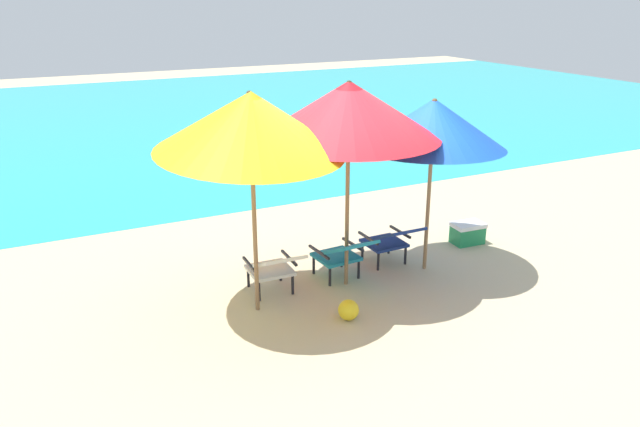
# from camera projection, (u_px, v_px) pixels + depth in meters

# --- Properties ---
(ground_plane) EXTENTS (40.00, 40.00, 0.00)m
(ground_plane) POSITION_uv_depth(u_px,v_px,m) (238.00, 195.00, 11.44)
(ground_plane) COLOR #CCB78E
(ocean_band) EXTENTS (40.00, 18.00, 0.01)m
(ocean_band) POSITION_uv_depth(u_px,v_px,m) (147.00, 119.00, 18.27)
(ocean_band) COLOR #28B2B7
(ocean_band) RESTS_ON ground_plane
(lounge_chair_left) EXTENTS (0.57, 0.89, 0.68)m
(lounge_chair_left) POSITION_uv_depth(u_px,v_px,m) (274.00, 266.00, 7.51)
(lounge_chair_left) COLOR silver
(lounge_chair_left) RESTS_ON ground_plane
(lounge_chair_center) EXTENTS (0.59, 0.91, 0.68)m
(lounge_chair_center) POSITION_uv_depth(u_px,v_px,m) (343.00, 252.00, 7.91)
(lounge_chair_center) COLOR teal
(lounge_chair_center) RESTS_ON ground_plane
(lounge_chair_right) EXTENTS (0.55, 0.88, 0.68)m
(lounge_chair_right) POSITION_uv_depth(u_px,v_px,m) (391.00, 239.00, 8.35)
(lounge_chair_right) COLOR navy
(lounge_chair_right) RESTS_ON ground_plane
(beach_umbrella_left) EXTENTS (2.69, 2.72, 2.65)m
(beach_umbrella_left) POSITION_uv_depth(u_px,v_px,m) (251.00, 122.00, 6.57)
(beach_umbrella_left) COLOR olive
(beach_umbrella_left) RESTS_ON ground_plane
(beach_umbrella_center) EXTENTS (2.83, 2.83, 2.60)m
(beach_umbrella_center) POSITION_uv_depth(u_px,v_px,m) (349.00, 110.00, 7.20)
(beach_umbrella_center) COLOR olive
(beach_umbrella_center) RESTS_ON ground_plane
(beach_umbrella_right) EXTENTS (2.43, 2.44, 2.35)m
(beach_umbrella_right) POSITION_uv_depth(u_px,v_px,m) (433.00, 124.00, 7.74)
(beach_umbrella_right) COLOR olive
(beach_umbrella_right) RESTS_ON ground_plane
(beach_ball) EXTENTS (0.24, 0.24, 0.24)m
(beach_ball) POSITION_uv_depth(u_px,v_px,m) (348.00, 310.00, 7.06)
(beach_ball) COLOR yellow
(beach_ball) RESTS_ON ground_plane
(cooler_box) EXTENTS (0.49, 0.35, 0.32)m
(cooler_box) POSITION_uv_depth(u_px,v_px,m) (467.00, 233.00, 9.21)
(cooler_box) COLOR #1E844C
(cooler_box) RESTS_ON ground_plane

